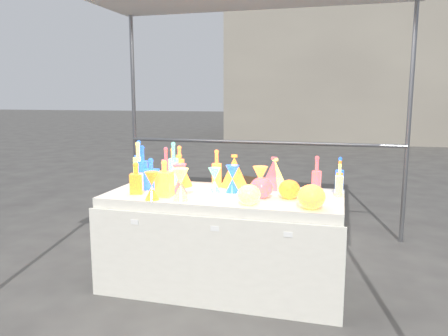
% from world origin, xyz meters
% --- Properties ---
extents(ground, '(80.00, 80.00, 0.00)m').
position_xyz_m(ground, '(0.00, 0.00, 0.00)').
color(ground, '#65635E').
rests_on(ground, ground).
extents(display_table, '(1.84, 0.83, 0.75)m').
position_xyz_m(display_table, '(0.00, -0.01, 0.37)').
color(display_table, white).
rests_on(display_table, ground).
extents(background_building, '(14.00, 6.00, 6.00)m').
position_xyz_m(background_building, '(4.00, 14.00, 3.00)').
color(background_building, '#A19986').
rests_on(background_building, ground).
extents(cardboard_box_closed, '(0.74, 0.65, 0.44)m').
position_xyz_m(cardboard_box_closed, '(-0.33, 2.19, 0.22)').
color(cardboard_box_closed, '#8B603F').
rests_on(cardboard_box_closed, ground).
extents(cardboard_box_flat, '(0.82, 0.59, 0.07)m').
position_xyz_m(cardboard_box_flat, '(0.05, 2.15, 0.03)').
color(cardboard_box_flat, '#8B603F').
rests_on(cardboard_box_flat, ground).
extents(bottle_0, '(0.11, 0.11, 0.32)m').
position_xyz_m(bottle_0, '(-0.50, 0.35, 0.91)').
color(bottle_0, '#DD144A').
rests_on(bottle_0, display_table).
extents(bottle_1, '(0.11, 0.11, 0.36)m').
position_xyz_m(bottle_1, '(-0.85, 0.28, 0.93)').
color(bottle_1, '#167B40').
rests_on(bottle_1, display_table).
extents(bottle_2, '(0.08, 0.08, 0.31)m').
position_xyz_m(bottle_2, '(-0.51, 0.22, 0.91)').
color(bottle_2, gold).
rests_on(bottle_2, display_table).
extents(bottle_3, '(0.10, 0.10, 0.31)m').
position_xyz_m(bottle_3, '(-0.63, 0.35, 0.90)').
color(bottle_3, '#241FB5').
rests_on(bottle_3, display_table).
extents(bottle_4, '(0.11, 0.11, 0.36)m').
position_xyz_m(bottle_4, '(-0.80, 0.16, 0.93)').
color(bottle_4, teal).
rests_on(bottle_4, display_table).
extents(bottle_5, '(0.08, 0.08, 0.38)m').
position_xyz_m(bottle_5, '(-0.46, 0.12, 0.94)').
color(bottle_5, '#B5245A').
rests_on(bottle_5, display_table).
extents(bottle_6, '(0.09, 0.09, 0.31)m').
position_xyz_m(bottle_6, '(-0.13, 0.23, 0.91)').
color(bottle_6, '#DD144A').
rests_on(bottle_6, display_table).
extents(bottle_7, '(0.09, 0.09, 0.35)m').
position_xyz_m(bottle_7, '(-0.70, 0.04, 0.92)').
color(bottle_7, '#167B40').
rests_on(bottle_7, display_table).
extents(decanter_0, '(0.11, 0.11, 0.27)m').
position_xyz_m(decanter_0, '(-0.41, -0.20, 0.89)').
color(decanter_0, '#DD144A').
rests_on(decanter_0, display_table).
extents(decanter_1, '(0.12, 0.12, 0.24)m').
position_xyz_m(decanter_1, '(-0.65, -0.18, 0.87)').
color(decanter_1, gold).
rests_on(decanter_1, display_table).
extents(decanter_2, '(0.11, 0.11, 0.25)m').
position_xyz_m(decanter_2, '(-0.61, -0.00, 0.88)').
color(decanter_2, '#167B40').
rests_on(decanter_2, display_table).
extents(hourglass_0, '(0.13, 0.13, 0.21)m').
position_xyz_m(hourglass_0, '(-0.45, -0.34, 0.85)').
color(hourglass_0, gold).
rests_on(hourglass_0, display_table).
extents(hourglass_1, '(0.13, 0.13, 0.23)m').
position_xyz_m(hourglass_1, '(-0.33, -0.08, 0.87)').
color(hourglass_1, '#241FB5').
rests_on(hourglass_1, display_table).
extents(hourglass_2, '(0.15, 0.15, 0.23)m').
position_xyz_m(hourglass_2, '(-0.24, -0.30, 0.87)').
color(hourglass_2, teal).
rests_on(hourglass_2, display_table).
extents(hourglass_3, '(0.10, 0.10, 0.20)m').
position_xyz_m(hourglass_3, '(-0.08, 0.01, 0.85)').
color(hourglass_3, '#B5245A').
rests_on(hourglass_3, display_table).
extents(hourglass_4, '(0.13, 0.13, 0.23)m').
position_xyz_m(hourglass_4, '(0.29, -0.02, 0.86)').
color(hourglass_4, '#DD144A').
rests_on(hourglass_4, display_table).
extents(hourglass_5, '(0.13, 0.13, 0.21)m').
position_xyz_m(hourglass_5, '(0.05, 0.06, 0.86)').
color(hourglass_5, '#167B40').
rests_on(hourglass_5, display_table).
extents(globe_0, '(0.19, 0.19, 0.15)m').
position_xyz_m(globe_0, '(0.68, -0.30, 0.82)').
color(globe_0, '#DD144A').
rests_on(globe_0, display_table).
extents(globe_1, '(0.17, 0.17, 0.13)m').
position_xyz_m(globe_1, '(0.26, -0.30, 0.81)').
color(globe_1, teal).
rests_on(globe_1, display_table).
extents(globe_2, '(0.20, 0.20, 0.13)m').
position_xyz_m(globe_2, '(0.51, -0.05, 0.81)').
color(globe_2, gold).
rests_on(globe_2, display_table).
extents(globe_3, '(0.22, 0.22, 0.14)m').
position_xyz_m(globe_3, '(0.31, -0.08, 0.82)').
color(globe_3, '#241FB5').
rests_on(globe_3, display_table).
extents(lampshade_0, '(0.29, 0.29, 0.26)m').
position_xyz_m(lampshade_0, '(-0.44, 0.19, 0.88)').
color(lampshade_0, yellow).
rests_on(lampshade_0, display_table).
extents(lampshade_1, '(0.28, 0.28, 0.27)m').
position_xyz_m(lampshade_1, '(0.01, 0.28, 0.88)').
color(lampshade_1, yellow).
rests_on(lampshade_1, display_table).
extents(lampshade_2, '(0.29, 0.29, 0.26)m').
position_xyz_m(lampshade_2, '(0.34, 0.28, 0.88)').
color(lampshade_2, '#241FB5').
rests_on(lampshade_2, display_table).
extents(lampshade_3, '(0.24, 0.24, 0.25)m').
position_xyz_m(lampshade_3, '(0.35, 0.28, 0.88)').
color(lampshade_3, teal).
rests_on(lampshade_3, display_table).
extents(bottle_8, '(0.08, 0.08, 0.28)m').
position_xyz_m(bottle_8, '(0.86, 0.25, 0.89)').
color(bottle_8, '#167B40').
rests_on(bottle_8, display_table).
extents(bottle_9, '(0.07, 0.07, 0.26)m').
position_xyz_m(bottle_9, '(0.86, 0.25, 0.88)').
color(bottle_9, gold).
rests_on(bottle_9, display_table).
extents(bottle_10, '(0.08, 0.08, 0.31)m').
position_xyz_m(bottle_10, '(0.69, 0.05, 0.91)').
color(bottle_10, '#241FB5').
rests_on(bottle_10, display_table).
extents(bottle_11, '(0.06, 0.06, 0.25)m').
position_xyz_m(bottle_11, '(0.86, 0.12, 0.87)').
color(bottle_11, teal).
rests_on(bottle_11, display_table).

